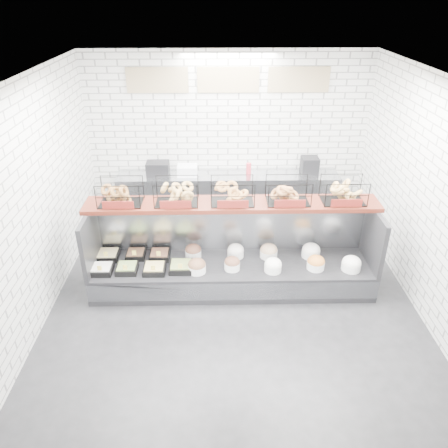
{
  "coord_description": "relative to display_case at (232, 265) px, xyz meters",
  "views": [
    {
      "loc": [
        -0.22,
        -4.93,
        3.89
      ],
      "look_at": [
        -0.12,
        0.45,
        0.96
      ],
      "focal_mm": 35.0,
      "sensor_mm": 36.0,
      "label": 1
    }
  ],
  "objects": [
    {
      "name": "display_case",
      "position": [
        0.0,
        0.0,
        0.0
      ],
      "size": [
        4.0,
        0.9,
        1.2
      ],
      "color": "black",
      "rests_on": "ground"
    },
    {
      "name": "room_shell",
      "position": [
        0.0,
        0.26,
        1.73
      ],
      "size": [
        5.02,
        5.51,
        3.01
      ],
      "color": "silver",
      "rests_on": "ground"
    },
    {
      "name": "prep_counter",
      "position": [
        0.0,
        2.09,
        0.14
      ],
      "size": [
        4.0,
        0.6,
        1.2
      ],
      "color": "#93969B",
      "rests_on": "ground"
    },
    {
      "name": "bagel_shelf",
      "position": [
        0.01,
        0.18,
        1.05
      ],
      "size": [
        4.1,
        0.5,
        0.4
      ],
      "color": "#3E130D",
      "rests_on": "display_case"
    },
    {
      "name": "ground",
      "position": [
        0.0,
        -0.34,
        -0.33
      ],
      "size": [
        5.5,
        5.5,
        0.0
      ],
      "primitive_type": "plane",
      "color": "black",
      "rests_on": "ground"
    }
  ]
}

